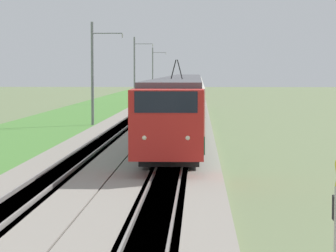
# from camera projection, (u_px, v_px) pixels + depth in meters

# --- Properties ---
(ballast_main) EXTENTS (240.00, 4.40, 0.30)m
(ballast_main) POSITION_uv_depth(u_px,v_px,m) (127.00, 125.00, 63.09)
(ballast_main) COLOR gray
(ballast_main) RESTS_ON ground
(ballast_adjacent) EXTENTS (240.00, 4.40, 0.30)m
(ballast_adjacent) POSITION_uv_depth(u_px,v_px,m) (183.00, 125.00, 62.92)
(ballast_adjacent) COLOR gray
(ballast_adjacent) RESTS_ON ground
(track_main) EXTENTS (240.00, 1.57, 0.45)m
(track_main) POSITION_uv_depth(u_px,v_px,m) (127.00, 125.00, 63.09)
(track_main) COLOR #4C4238
(track_main) RESTS_ON ground
(track_adjacent) EXTENTS (240.00, 1.57, 0.45)m
(track_adjacent) POSITION_uv_depth(u_px,v_px,m) (183.00, 125.00, 62.92)
(track_adjacent) COLOR #4C4238
(track_adjacent) RESTS_ON ground
(grass_verge) EXTENTS (240.00, 9.01, 0.12)m
(grass_verge) POSITION_uv_depth(u_px,v_px,m) (54.00, 126.00, 63.32)
(grass_verge) COLOR #4C8438
(grass_verge) RESTS_ON ground
(passenger_train) EXTENTS (63.93, 3.01, 5.06)m
(passenger_train) POSITION_uv_depth(u_px,v_px,m) (183.00, 97.00, 62.11)
(passenger_train) COLOR red
(passenger_train) RESTS_ON ground
(catenary_mast_mid) EXTENTS (0.22, 2.56, 8.28)m
(catenary_mast_mid) POSITION_uv_depth(u_px,v_px,m) (93.00, 73.00, 62.88)
(catenary_mast_mid) COLOR slate
(catenary_mast_mid) RESTS_ON ground
(catenary_mast_far) EXTENTS (0.22, 2.56, 8.81)m
(catenary_mast_far) POSITION_uv_depth(u_px,v_px,m) (135.00, 70.00, 103.93)
(catenary_mast_far) COLOR slate
(catenary_mast_far) RESTS_ON ground
(catenary_mast_distant) EXTENTS (0.22, 2.56, 8.61)m
(catenary_mast_distant) POSITION_uv_depth(u_px,v_px,m) (153.00, 70.00, 145.01)
(catenary_mast_distant) COLOR slate
(catenary_mast_distant) RESTS_ON ground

